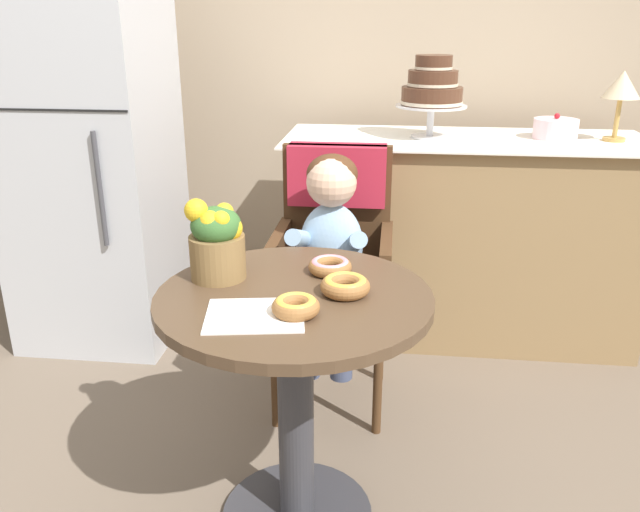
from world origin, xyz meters
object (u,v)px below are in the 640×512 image
Objects in this scene: donut_mid at (330,266)px; refrigerator at (90,151)px; flower_vase at (217,239)px; round_layer_cake at (555,129)px; tiered_cake_stand at (432,89)px; wicker_chair at (335,235)px; cafe_table at (295,366)px; donut_side at (345,285)px; donut_front at (296,306)px; seated_child at (330,239)px; table_lamp at (622,88)px.

refrigerator is at bearing 140.01° from donut_mid.
round_layer_cake is (1.14, 1.26, 0.11)m from flower_vase.
tiered_cake_stand reaches higher than flower_vase.
refrigerator reaches higher than wicker_chair.
donut_side is (0.13, 0.01, 0.24)m from cafe_table.
donut_mid is at bearing 78.87° from donut_front.
cafe_table is 0.99× the size of seated_child.
cafe_table is 0.29m from donut_mid.
cafe_table is 0.73m from wicker_chair.
flower_vase is at bearing -166.90° from donut_mid.
tiered_cake_stand is at bearing 64.42° from wicker_chair.
donut_front is at bearing -48.71° from refrigerator.
refrigerator is (-1.09, 0.54, 0.17)m from seated_child.
refrigerator is (-1.44, -0.20, -0.25)m from tiered_cake_stand.
seated_child is (0.00, -0.16, 0.04)m from wicker_chair.
wicker_chair reaches higher than donut_mid.
flower_vase reaches higher than donut_front.
cafe_table is 3.89× the size of round_layer_cake.
donut_side is at bearing 51.74° from donut_front.
cafe_table is at bearing -106.68° from tiered_cake_stand.
donut_front is at bearing -40.20° from flower_vase.
seated_child is 0.56m from flower_vase.
round_layer_cake is at bearing 58.58° from donut_front.
refrigerator is at bearing -172.93° from round_layer_cake.
flower_vase is 1.31m from refrigerator.
wicker_chair is 2.80× the size of tiered_cake_stand.
tiered_cake_stand reaches higher than cafe_table.
seated_child is at bearing -26.34° from refrigerator.
donut_front is 0.07× the size of refrigerator.
tiered_cake_stand is 1.19× the size of table_lamp.
round_layer_cake is (0.53, 0.04, -0.16)m from tiered_cake_stand.
table_lamp is at bearing 51.79° from donut_side.
flower_vase is 1.39m from tiered_cake_stand.
refrigerator is at bearing 166.16° from wicker_chair.
donut_side is at bearing -76.90° from wicker_chair.
seated_child is at bearing 99.67° from donut_side.
tiered_cake_stand is at bearing 75.56° from donut_front.
donut_front is (0.02, -0.12, 0.23)m from cafe_table.
tiered_cake_stand reaches higher than donut_mid.
seated_child is 6.01× the size of donut_mid.
tiered_cake_stand reaches higher than round_layer_cake.
flower_vase is 0.13× the size of refrigerator.
round_layer_cake reaches higher than donut_front.
flower_vase reaches higher than donut_side.
refrigerator is at bearing 153.66° from seated_child.
refrigerator reaches higher than table_lamp.
tiered_cake_stand is (0.31, 1.15, 0.36)m from donut_mid.
seated_child is 0.43× the size of refrigerator.
seated_child reaches higher than donut_side.
table_lamp is at bearing 33.63° from wicker_chair.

